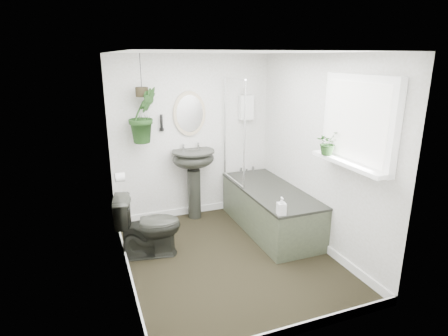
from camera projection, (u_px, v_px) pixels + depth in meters
name	position (u px, v px, depth m)	size (l,w,h in m)	color
floor	(229.00, 258.00, 4.40)	(2.30, 2.80, 0.02)	black
ceiling	(229.00, 51.00, 3.73)	(2.30, 2.80, 0.02)	white
wall_back	(192.00, 138.00, 5.33)	(2.30, 0.02, 2.30)	white
wall_front	(298.00, 211.00, 2.80)	(2.30, 0.02, 2.30)	white
wall_left	(119.00, 174.00, 3.67)	(0.02, 2.80, 2.30)	white
wall_right	(319.00, 153.00, 4.46)	(0.02, 2.80, 2.30)	white
skirting	(229.00, 253.00, 4.38)	(2.30, 2.80, 0.10)	white
bathtub	(270.00, 209.00, 5.03)	(0.72, 1.72, 0.58)	black
bath_screen	(234.00, 132.00, 5.07)	(0.04, 0.72, 1.40)	silver
shower_box	(246.00, 107.00, 5.42)	(0.20, 0.10, 0.35)	white
oval_mirror	(190.00, 114.00, 5.18)	(0.46, 0.03, 0.62)	#C4B18D
wall_sconce	(162.00, 123.00, 5.06)	(0.04, 0.04, 0.22)	black
toilet_roll_holder	(120.00, 177.00, 4.39)	(0.11, 0.11, 0.11)	white
window_recess	(359.00, 121.00, 3.67)	(0.08, 1.00, 0.90)	white
window_sill	(349.00, 163.00, 3.77)	(0.18, 1.00, 0.04)	white
window_blinds	(355.00, 122.00, 3.65)	(0.01, 0.86, 0.76)	white
toilet	(148.00, 225.00, 4.35)	(0.42, 0.74, 0.75)	black
pedestal_sink	(194.00, 184.00, 5.34)	(0.60, 0.51, 1.01)	black
sill_plant	(328.00, 143.00, 3.97)	(0.24, 0.21, 0.26)	black
hanging_plant	(143.00, 115.00, 4.82)	(0.39, 0.32, 0.72)	black
soap_bottle	(281.00, 206.00, 4.12)	(0.09, 0.09, 0.20)	black
hanging_pot	(142.00, 92.00, 4.73)	(0.16, 0.16, 0.12)	black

